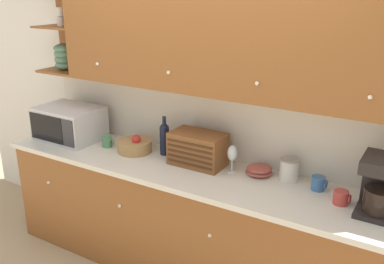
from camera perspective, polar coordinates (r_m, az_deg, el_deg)
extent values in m
plane|color=tan|center=(3.91, 1.73, -15.51)|extent=(24.00, 24.00, 0.00)
cube|color=white|center=(3.38, 2.20, 3.22)|extent=(5.52, 0.06, 2.60)
cube|color=brown|center=(3.45, -0.83, -12.05)|extent=(3.12, 0.63, 0.88)
cube|color=silver|center=(3.22, -1.01, -5.15)|extent=(3.14, 0.66, 0.04)
sphere|color=white|center=(3.84, -18.57, -6.39)|extent=(0.03, 0.03, 0.03)
sphere|color=white|center=(3.33, -9.62, -9.68)|extent=(0.03, 0.03, 0.03)
sphere|color=white|center=(2.94, 2.38, -13.62)|extent=(0.03, 0.03, 0.03)
cube|color=silver|center=(3.37, 1.89, 1.47)|extent=(3.12, 0.01, 0.56)
cube|color=brown|center=(3.00, 4.11, 12.71)|extent=(2.70, 0.33, 0.82)
cube|color=brown|center=(4.06, -15.37, 13.78)|extent=(0.42, 0.02, 0.82)
cube|color=brown|center=(4.01, -16.47, 7.85)|extent=(0.42, 0.33, 0.02)
cube|color=brown|center=(3.96, -16.99, 13.27)|extent=(0.42, 0.33, 0.02)
sphere|color=white|center=(3.48, -12.50, 8.87)|extent=(0.03, 0.03, 0.03)
sphere|color=white|center=(3.06, -3.16, 7.92)|extent=(0.03, 0.03, 0.03)
sphere|color=white|center=(2.75, 8.65, 6.43)|extent=(0.03, 0.03, 0.03)
sphere|color=white|center=(2.57, 22.66, 4.30)|extent=(0.03, 0.03, 0.03)
ellipsoid|color=slate|center=(4.00, -16.53, 8.56)|extent=(0.18, 0.18, 0.08)
ellipsoid|color=slate|center=(3.99, -16.60, 9.26)|extent=(0.18, 0.18, 0.08)
ellipsoid|color=slate|center=(3.99, -16.67, 9.96)|extent=(0.18, 0.18, 0.08)
ellipsoid|color=slate|center=(3.98, -16.74, 10.66)|extent=(0.18, 0.18, 0.08)
cylinder|color=silver|center=(3.95, -17.06, 13.92)|extent=(0.07, 0.07, 0.08)
cylinder|color=silver|center=(3.95, -17.17, 15.06)|extent=(0.07, 0.07, 0.08)
cube|color=silver|center=(3.92, -16.01, 1.16)|extent=(0.55, 0.41, 0.29)
cube|color=black|center=(3.84, -18.87, 0.47)|extent=(0.39, 0.01, 0.23)
cube|color=#2D2D33|center=(3.65, -16.22, -0.20)|extent=(0.12, 0.01, 0.23)
cylinder|color=#4C845B|center=(3.68, -11.26, -1.22)|extent=(0.08, 0.08, 0.10)
torus|color=#4C845B|center=(3.65, -10.71, -1.33)|extent=(0.01, 0.07, 0.07)
cylinder|color=#A87F4C|center=(3.53, -7.63, -1.86)|extent=(0.28, 0.28, 0.10)
sphere|color=red|center=(3.47, -7.45, -0.97)|extent=(0.08, 0.08, 0.08)
cylinder|color=black|center=(3.44, -3.67, -1.26)|extent=(0.08, 0.08, 0.22)
sphere|color=black|center=(3.40, -3.71, 0.48)|extent=(0.08, 0.08, 0.08)
cylinder|color=black|center=(3.38, -3.74, 1.46)|extent=(0.03, 0.03, 0.08)
cube|color=brown|center=(3.23, 0.80, -2.27)|extent=(0.41, 0.24, 0.25)
cube|color=#432713|center=(3.16, -0.36, -4.34)|extent=(0.38, 0.01, 0.02)
cube|color=#432713|center=(3.15, -0.36, -3.67)|extent=(0.38, 0.01, 0.02)
cube|color=#432713|center=(3.13, -0.36, -2.99)|extent=(0.38, 0.01, 0.02)
cube|color=#432713|center=(3.12, -0.36, -2.30)|extent=(0.38, 0.01, 0.02)
cube|color=#432713|center=(3.10, -0.37, -1.60)|extent=(0.38, 0.01, 0.02)
cylinder|color=silver|center=(3.16, 5.30, -5.27)|extent=(0.07, 0.07, 0.01)
cylinder|color=silver|center=(3.14, 5.32, -4.53)|extent=(0.01, 0.01, 0.08)
ellipsoid|color=silver|center=(3.10, 5.38, -2.81)|extent=(0.07, 0.07, 0.12)
ellipsoid|color=#9E473D|center=(3.14, 8.91, -5.23)|extent=(0.19, 0.19, 0.04)
ellipsoid|color=#9E473D|center=(3.13, 8.94, -4.82)|extent=(0.18, 0.18, 0.04)
cylinder|color=silver|center=(3.07, 12.80, -4.99)|extent=(0.13, 0.13, 0.15)
cylinder|color=gray|center=(3.04, 12.91, -3.61)|extent=(0.14, 0.14, 0.01)
cylinder|color=#38669E|center=(2.99, 16.46, -6.56)|extent=(0.09, 0.09, 0.09)
torus|color=#38669E|center=(2.98, 17.42, -6.72)|extent=(0.01, 0.06, 0.06)
cylinder|color=#B73D38|center=(2.86, 19.22, -8.24)|extent=(0.09, 0.09, 0.09)
torus|color=#B73D38|center=(2.85, 20.26, -8.41)|extent=(0.01, 0.06, 0.06)
cube|color=black|center=(2.83, 23.60, -9.72)|extent=(0.26, 0.28, 0.03)
cylinder|color=black|center=(2.77, 23.78, -8.32)|extent=(0.19, 0.19, 0.14)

